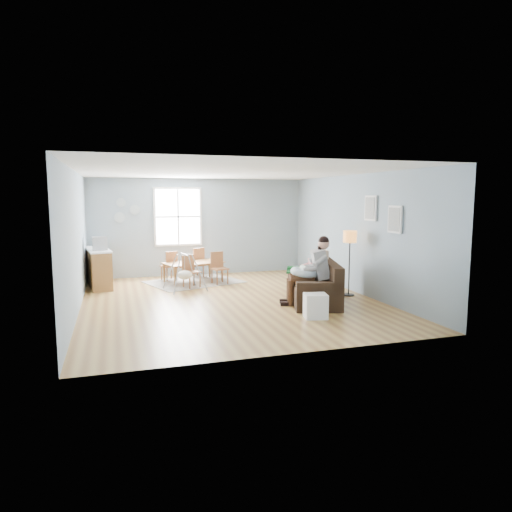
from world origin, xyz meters
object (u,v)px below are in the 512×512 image
object	(u,v)px
sofa	(316,287)
father	(312,268)
chair_nw	(170,264)
dining_table	(194,272)
chair_se	(219,266)
baby_swing	(185,274)
storage_cube	(315,306)
chair_sw	(190,269)
chair_ne	(197,261)
monitor	(100,243)
counter	(99,267)
toddler	(311,266)
floor_lamp	(350,242)

from	to	relation	value
sofa	father	distance (m)	0.55
sofa	chair_nw	size ratio (longest dim) A/B	2.89
dining_table	chair_se	distance (m)	0.71
chair_nw	baby_swing	bearing A→B (deg)	-82.87
sofa	storage_cube	bearing A→B (deg)	-115.38
dining_table	chair_se	xyz separation A→B (m)	(0.57, -0.39, 0.19)
baby_swing	sofa	bearing A→B (deg)	-37.72
chair_nw	baby_swing	distance (m)	1.41
dining_table	chair_sw	size ratio (longest dim) A/B	1.85
storage_cube	chair_se	world-z (taller)	chair_se
chair_ne	monitor	distance (m)	2.68
chair_se	chair_nw	size ratio (longest dim) A/B	1.03
dining_table	monitor	bearing A→B (deg)	167.25
chair_nw	counter	bearing A→B (deg)	-171.99
chair_sw	chair_nw	size ratio (longest dim) A/B	1.01
toddler	dining_table	distance (m)	3.45
dining_table	chair_ne	distance (m)	0.71
sofa	monitor	world-z (taller)	monitor
storage_cube	monitor	world-z (taller)	monitor
chair_ne	counter	world-z (taller)	counter
floor_lamp	chair_sw	bearing A→B (deg)	148.32
baby_swing	toddler	bearing A→B (deg)	-34.60
father	chair_se	world-z (taller)	father
chair_se	storage_cube	bearing A→B (deg)	-76.12
chair_sw	baby_swing	xyz separation A→B (m)	(-0.18, -0.35, -0.05)
storage_cube	baby_swing	size ratio (longest dim) A/B	0.47
dining_table	chair_nw	size ratio (longest dim) A/B	1.87
sofa	toddler	bearing A→B (deg)	93.96
chair_ne	baby_swing	bearing A→B (deg)	-109.29
toddler	storage_cube	size ratio (longest dim) A/B	1.89
father	baby_swing	world-z (taller)	father
dining_table	baby_swing	world-z (taller)	baby_swing
father	toddler	bearing A→B (deg)	67.23
chair_nw	storage_cube	bearing A→B (deg)	-65.76
floor_lamp	dining_table	size ratio (longest dim) A/B	0.98
counter	baby_swing	xyz separation A→B (m)	(1.95, -1.15, -0.08)
dining_table	monitor	distance (m)	2.43
sofa	dining_table	distance (m)	3.60
counter	monitor	world-z (taller)	monitor
chair_nw	chair_se	bearing A→B (deg)	-34.90
toddler	floor_lamp	distance (m)	1.06
dining_table	monitor	world-z (taller)	monitor
father	chair_sw	size ratio (longest dim) A/B	1.77
storage_cube	chair_nw	distance (m)	5.03
father	chair_nw	world-z (taller)	father
sofa	counter	size ratio (longest dim) A/B	1.32
sofa	chair_ne	distance (m)	4.06
counter	baby_swing	bearing A→B (deg)	-30.64
dining_table	father	bearing A→B (deg)	-76.22
father	chair_ne	xyz separation A→B (m)	(-1.69, 3.83, -0.29)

